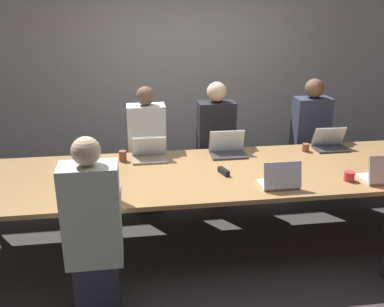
% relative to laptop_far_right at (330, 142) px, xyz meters
% --- Properties ---
extents(ground_plane, '(24.00, 24.00, 0.00)m').
position_rel_laptop_far_right_xyz_m(ground_plane, '(-1.29, -0.45, -0.82)').
color(ground_plane, '#383333').
extents(curtain_wall, '(12.00, 0.06, 2.80)m').
position_rel_laptop_far_right_xyz_m(curtain_wall, '(-1.29, 1.66, 0.58)').
color(curtain_wall, '#BCB7B2').
rests_on(curtain_wall, ground_plane).
extents(conference_table, '(4.71, 1.25, 0.75)m').
position_rel_laptop_far_right_xyz_m(conference_table, '(-1.29, -0.45, -0.11)').
color(conference_table, '#9E7547').
rests_on(conference_table, ground_plane).
extents(laptop_far_right, '(0.35, 0.24, 0.23)m').
position_rel_laptop_far_right_xyz_m(laptop_far_right, '(0.00, 0.00, 0.00)').
color(laptop_far_right, '#333338').
rests_on(laptop_far_right, conference_table).
extents(person_far_right, '(0.40, 0.24, 1.41)m').
position_rel_laptop_far_right_xyz_m(person_far_right, '(-0.03, 0.44, -0.13)').
color(person_far_right, '#2D2D38').
rests_on(person_far_right, ground_plane).
extents(cup_far_right, '(0.07, 0.07, 0.08)m').
position_rel_laptop_far_right_xyz_m(cup_far_right, '(-0.28, -0.04, -0.03)').
color(cup_far_right, brown).
rests_on(cup_far_right, conference_table).
extents(laptop_near_right, '(0.32, 0.25, 0.25)m').
position_rel_laptop_far_right_xyz_m(laptop_near_right, '(0.07, -0.89, 0.00)').
color(laptop_near_right, silver).
rests_on(laptop_near_right, conference_table).
extents(cup_near_right, '(0.09, 0.09, 0.08)m').
position_rel_laptop_far_right_xyz_m(cup_near_right, '(-0.20, -0.82, -0.03)').
color(cup_near_right, red).
rests_on(cup_near_right, conference_table).
extents(laptop_far_midleft, '(0.34, 0.24, 0.23)m').
position_rel_laptop_far_right_xyz_m(laptop_far_midleft, '(-1.90, -0.05, 0.00)').
color(laptop_far_midleft, gray).
rests_on(laptop_far_midleft, conference_table).
extents(person_far_midleft, '(0.40, 0.24, 1.39)m').
position_rel_laptop_far_right_xyz_m(person_far_midleft, '(-1.90, 0.36, -0.14)').
color(person_far_midleft, '#2D2D38').
rests_on(person_far_midleft, ground_plane).
extents(cup_far_midleft, '(0.07, 0.07, 0.10)m').
position_rel_laptop_far_right_xyz_m(cup_far_midleft, '(-2.16, -0.06, -0.02)').
color(cup_far_midleft, brown).
rests_on(cup_far_midleft, conference_table).
extents(laptop_near_left, '(0.34, 0.28, 0.28)m').
position_rel_laptop_far_right_xyz_m(laptop_near_left, '(-2.34, -0.86, 0.01)').
color(laptop_near_left, silver).
rests_on(laptop_near_left, conference_table).
extents(person_near_left, '(0.40, 0.24, 1.40)m').
position_rel_laptop_far_right_xyz_m(person_near_left, '(-2.36, -1.29, -0.14)').
color(person_near_left, '#2D2D38').
rests_on(person_near_left, ground_plane).
extents(laptop_far_center, '(0.36, 0.24, 0.25)m').
position_rel_laptop_far_right_xyz_m(laptop_far_center, '(-1.11, -0.02, 0.00)').
color(laptop_far_center, '#333338').
rests_on(laptop_far_center, conference_table).
extents(person_far_center, '(0.40, 0.24, 1.41)m').
position_rel_laptop_far_right_xyz_m(person_far_center, '(-1.14, 0.40, -0.13)').
color(person_far_center, '#2D2D38').
rests_on(person_far_center, ground_plane).
extents(laptop_near_midright, '(0.32, 0.23, 0.24)m').
position_rel_laptop_far_right_xyz_m(laptop_near_midright, '(-0.85, -0.87, 0.00)').
color(laptop_near_midright, silver).
rests_on(laptop_near_midright, conference_table).
extents(stapler, '(0.09, 0.16, 0.05)m').
position_rel_laptop_far_right_xyz_m(stapler, '(-1.25, -0.52, -0.04)').
color(stapler, black).
rests_on(stapler, conference_table).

